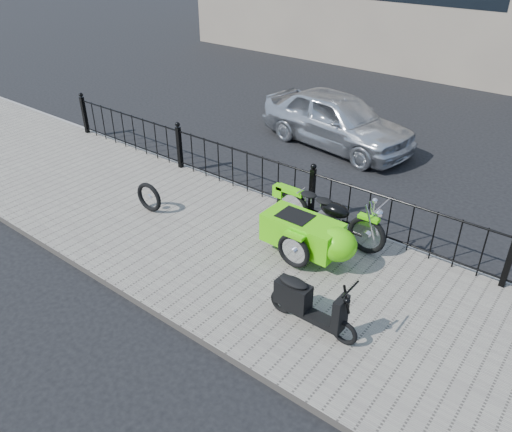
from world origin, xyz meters
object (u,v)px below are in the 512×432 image
Objects in this scene: scooter at (307,304)px; sedan_car at (337,120)px; motorcycle_sidecar at (316,232)px; spare_tire at (149,197)px.

scooter is 6.83m from sedan_car.
motorcycle_sidecar reaches higher than spare_tire.
sedan_car is (-2.27, 4.62, 0.10)m from motorcycle_sidecar.
scooter is at bearing -62.08° from motorcycle_sidecar.
scooter is 0.34× the size of sedan_car.
motorcycle_sidecar is 1.64× the size of scooter.
motorcycle_sidecar is 3.81× the size of spare_tire.
motorcycle_sidecar is 5.15m from sedan_car.
scooter is 2.33× the size of spare_tire.
sedan_car is at bearing 116.18° from motorcycle_sidecar.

